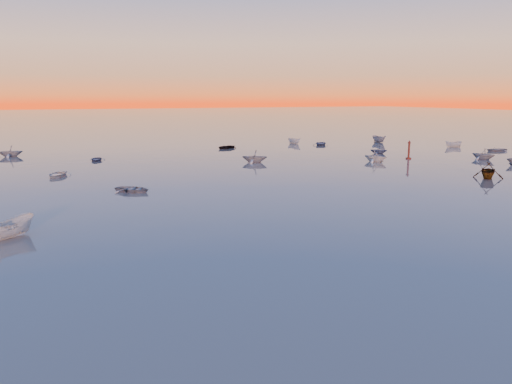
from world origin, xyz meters
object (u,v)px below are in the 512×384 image
channel_marker (409,151)px  boat_near_left (133,192)px  boat_near_right (483,159)px  boat_near_center (9,238)px

channel_marker → boat_near_left: bearing=-166.7°
boat_near_left → boat_near_right: 56.88m
boat_near_center → boat_near_left: bearing=-72.7°
boat_near_left → boat_near_right: (56.61, 5.56, 0.00)m
boat_near_right → channel_marker: 11.90m
boat_near_left → channel_marker: (46.03, 10.86, 1.24)m
boat_near_center → channel_marker: size_ratio=1.33×
boat_near_left → boat_near_center: (-11.29, -14.36, 0.00)m
boat_near_center → boat_near_right: size_ratio=1.08×
boat_near_left → channel_marker: size_ratio=1.24×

